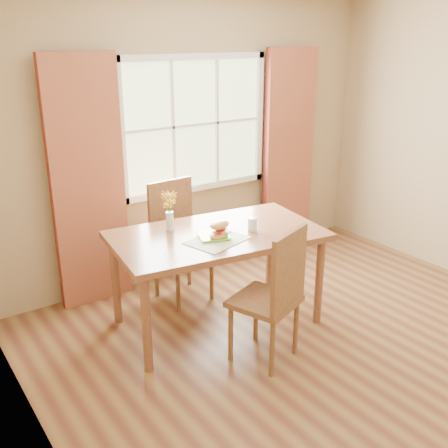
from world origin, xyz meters
TOP-DOWN VIEW (x-y plane):
  - room at (0.00, 0.00)m, footprint 4.24×3.84m
  - window at (0.00, 1.87)m, footprint 1.62×0.06m
  - curtain_left at (-1.15, 1.78)m, footprint 0.65×0.08m
  - curtain_right at (1.15, 1.78)m, footprint 0.65×0.08m
  - dining_table at (-0.47, 0.79)m, footprint 1.79×1.16m
  - chair_near at (-0.44, 0.09)m, footprint 0.57×0.57m
  - chair_far at (-0.48, 1.44)m, footprint 0.48×0.48m
  - placemat at (-0.57, 0.65)m, footprint 0.52×0.43m
  - plate at (-0.56, 0.72)m, footprint 0.30×0.30m
  - croissant_sandwich at (-0.54, 0.66)m, footprint 0.21×0.17m
  - water_glass at (-0.22, 0.66)m, footprint 0.08×0.08m
  - flower_vase at (-0.76, 1.06)m, footprint 0.13×0.13m

SIDE VIEW (x-z plane):
  - chair_near at x=-0.44m, z-range 0.05..1.11m
  - chair_far at x=-0.48m, z-range 0.05..1.15m
  - dining_table at x=-0.47m, z-range 0.33..1.14m
  - placemat at x=-0.57m, z-range 0.82..0.83m
  - plate at x=-0.56m, z-range 0.83..0.84m
  - water_glass at x=-0.22m, z-range 0.82..0.93m
  - croissant_sandwich at x=-0.54m, z-range 0.83..0.97m
  - flower_vase at x=-0.76m, z-range 0.85..1.18m
  - curtain_left at x=-1.15m, z-range 0.00..2.20m
  - curtain_right at x=1.15m, z-range 0.00..2.20m
  - room at x=0.00m, z-range -0.02..2.72m
  - window at x=0.00m, z-range 0.84..2.16m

